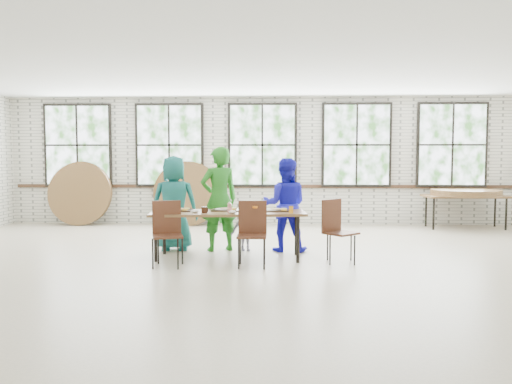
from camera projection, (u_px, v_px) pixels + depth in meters
room at (262, 147)px, 11.71m from camera, size 12.00×12.00×12.00m
dining_table at (228, 215)px, 7.80m from camera, size 2.46×0.99×0.74m
chair_near_left at (167, 228)px, 7.30m from camera, size 0.51×0.50×0.95m
chair_near_right at (252, 228)px, 7.30m from camera, size 0.42×0.41×0.95m
chair_spare at (336, 225)px, 7.56m from camera, size 0.58×0.58×0.95m
adult_teal at (174, 203)px, 8.48m from camera, size 0.82×0.56×1.62m
adult_green at (219, 199)px, 8.45m from camera, size 0.76×0.65×1.77m
toddler at (246, 228)px, 8.46m from camera, size 0.54×0.35×0.80m
adult_blue at (285, 205)px, 8.41m from camera, size 0.80×0.64×1.57m
storage_table at (465, 198)px, 11.12m from camera, size 1.83×0.83×0.74m
tabletop_clutter at (235, 210)px, 7.77m from camera, size 2.03×0.64×0.11m
round_tops_stacked at (466, 192)px, 11.11m from camera, size 1.50×1.50×0.13m
round_tops_leaning at (133, 194)px, 11.65m from camera, size 4.07×0.37×1.49m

